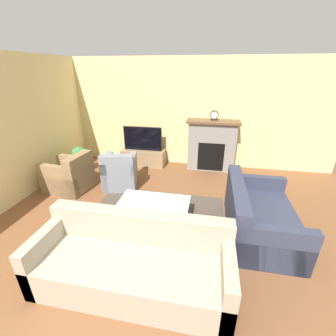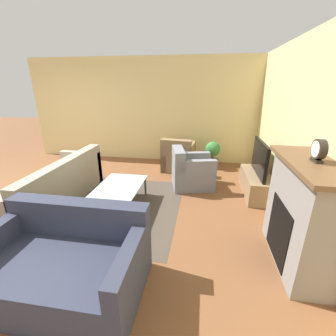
# 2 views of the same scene
# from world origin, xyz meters

# --- Properties ---
(wall_back) EXTENTS (8.17, 0.06, 2.70)m
(wall_back) POSITION_xyz_m (0.00, 4.72, 1.35)
(wall_back) COLOR beige
(wall_back) RESTS_ON ground_plane
(wall_left) EXTENTS (0.06, 7.69, 2.70)m
(wall_left) POSITION_xyz_m (-2.62, 2.34, 1.35)
(wall_left) COLOR beige
(wall_left) RESTS_ON ground_plane
(area_rug) EXTENTS (2.37, 1.93, 0.00)m
(area_rug) POSITION_xyz_m (0.17, 2.01, 0.00)
(area_rug) COLOR #4C4238
(area_rug) RESTS_ON ground_plane
(fireplace) EXTENTS (1.28, 0.50, 1.26)m
(fireplace) POSITION_xyz_m (1.07, 4.46, 0.66)
(fireplace) COLOR gray
(fireplace) RESTS_ON ground_plane
(tv_stand) EXTENTS (1.15, 0.46, 0.42)m
(tv_stand) POSITION_xyz_m (-0.72, 4.38, 0.21)
(tv_stand) COLOR #997A56
(tv_stand) RESTS_ON ground_plane
(tv) EXTENTS (1.01, 0.06, 0.62)m
(tv) POSITION_xyz_m (-0.72, 4.38, 0.73)
(tv) COLOR black
(tv) RESTS_ON tv_stand
(couch_sectional) EXTENTS (2.27, 0.87, 0.82)m
(couch_sectional) POSITION_xyz_m (0.23, 0.77, 0.29)
(couch_sectional) COLOR #9E937F
(couch_sectional) RESTS_ON ground_plane
(couch_loveseat) EXTENTS (0.99, 1.59, 0.82)m
(couch_loveseat) POSITION_xyz_m (1.83, 2.00, 0.29)
(couch_loveseat) COLOR #33384C
(couch_loveseat) RESTS_ON ground_plane
(armchair_by_window) EXTENTS (0.92, 0.80, 0.82)m
(armchair_by_window) POSITION_xyz_m (-1.87, 2.74, 0.30)
(armchair_by_window) COLOR #8C704C
(armchair_by_window) RESTS_ON ground_plane
(armchair_accent) EXTENTS (0.85, 0.94, 0.82)m
(armchair_accent) POSITION_xyz_m (-0.87, 3.11, 0.30)
(armchair_accent) COLOR gray
(armchair_accent) RESTS_ON ground_plane
(coffee_table) EXTENTS (1.17, 0.73, 0.38)m
(coffee_table) POSITION_xyz_m (0.17, 1.95, 0.35)
(coffee_table) COLOR #333338
(coffee_table) RESTS_ON ground_plane
(potted_plant) EXTENTS (0.37, 0.37, 0.68)m
(potted_plant) POSITION_xyz_m (-2.11, 3.58, 0.39)
(potted_plant) COLOR #47474C
(potted_plant) RESTS_ON ground_plane
(mantel_clock) EXTENTS (0.20, 0.07, 0.23)m
(mantel_clock) POSITION_xyz_m (1.07, 4.47, 1.38)
(mantel_clock) COLOR #28231E
(mantel_clock) RESTS_ON fireplace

